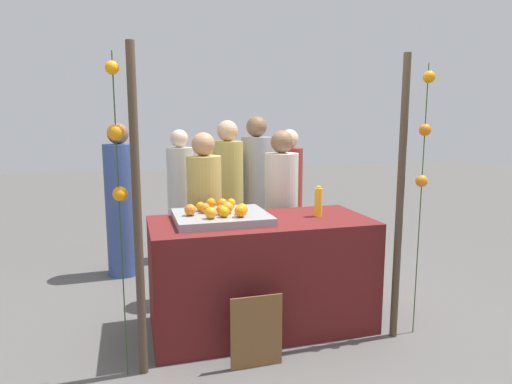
# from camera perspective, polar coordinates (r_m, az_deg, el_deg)

# --- Properties ---
(ground_plane) EXTENTS (24.00, 24.00, 0.00)m
(ground_plane) POSITION_cam_1_polar(r_m,az_deg,el_deg) (3.88, 0.63, -16.53)
(ground_plane) COLOR #565451
(stall_counter) EXTENTS (1.75, 0.82, 0.89)m
(stall_counter) POSITION_cam_1_polar(r_m,az_deg,el_deg) (3.70, 0.64, -10.29)
(stall_counter) COLOR #5B1919
(stall_counter) RESTS_ON ground_plane
(orange_tray) EXTENTS (0.73, 0.61, 0.06)m
(orange_tray) POSITION_cam_1_polar(r_m,az_deg,el_deg) (3.55, -4.41, -3.19)
(orange_tray) COLOR gray
(orange_tray) RESTS_ON stall_counter
(orange_0) EXTENTS (0.08, 0.08, 0.08)m
(orange_0) POSITION_cam_1_polar(r_m,az_deg,el_deg) (3.56, -6.47, -2.03)
(orange_0) COLOR orange
(orange_0) RESTS_ON orange_tray
(orange_1) EXTENTS (0.07, 0.07, 0.07)m
(orange_1) POSITION_cam_1_polar(r_m,az_deg,el_deg) (3.77, -3.15, -1.39)
(orange_1) COLOR orange
(orange_1) RESTS_ON orange_tray
(orange_2) EXTENTS (0.09, 0.09, 0.09)m
(orange_2) POSITION_cam_1_polar(r_m,az_deg,el_deg) (3.48, -1.75, -2.17)
(orange_2) COLOR orange
(orange_2) RESTS_ON orange_tray
(orange_3) EXTENTS (0.08, 0.08, 0.08)m
(orange_3) POSITION_cam_1_polar(r_m,az_deg,el_deg) (3.76, -5.70, -1.40)
(orange_3) COLOR orange
(orange_3) RESTS_ON orange_tray
(orange_4) EXTENTS (0.09, 0.09, 0.09)m
(orange_4) POSITION_cam_1_polar(r_m,az_deg,el_deg) (3.68, -4.30, -1.52)
(orange_4) COLOR orange
(orange_4) RESTS_ON orange_tray
(orange_5) EXTENTS (0.09, 0.09, 0.09)m
(orange_5) POSITION_cam_1_polar(r_m,az_deg,el_deg) (3.39, -1.99, -2.45)
(orange_5) COLOR orange
(orange_5) RESTS_ON orange_tray
(orange_6) EXTENTS (0.08, 0.08, 0.08)m
(orange_6) POSITION_cam_1_polar(r_m,az_deg,el_deg) (3.49, -4.44, -2.24)
(orange_6) COLOR orange
(orange_6) RESTS_ON orange_tray
(orange_7) EXTENTS (0.07, 0.07, 0.07)m
(orange_7) POSITION_cam_1_polar(r_m,az_deg,el_deg) (3.63, -7.02, -1.84)
(orange_7) COLOR orange
(orange_7) RESTS_ON orange_tray
(orange_8) EXTENTS (0.09, 0.09, 0.09)m
(orange_8) POSITION_cam_1_polar(r_m,az_deg,el_deg) (3.35, -5.74, -2.64)
(orange_8) COLOR orange
(orange_8) RESTS_ON orange_tray
(orange_9) EXTENTS (0.08, 0.08, 0.08)m
(orange_9) POSITION_cam_1_polar(r_m,az_deg,el_deg) (3.40, -4.04, -2.54)
(orange_9) COLOR orange
(orange_9) RESTS_ON orange_tray
(orange_10) EXTENTS (0.09, 0.09, 0.09)m
(orange_10) POSITION_cam_1_polar(r_m,az_deg,el_deg) (3.47, -8.32, -2.26)
(orange_10) COLOR orange
(orange_10) RESTS_ON orange_tray
(orange_11) EXTENTS (0.09, 0.09, 0.09)m
(orange_11) POSITION_cam_1_polar(r_m,az_deg,el_deg) (3.54, -3.60, -1.98)
(orange_11) COLOR orange
(orange_11) RESTS_ON orange_tray
(juice_bottle) EXTENTS (0.06, 0.06, 0.25)m
(juice_bottle) POSITION_cam_1_polar(r_m,az_deg,el_deg) (3.72, 7.92, -1.27)
(juice_bottle) COLOR #FCAB22
(juice_bottle) RESTS_ON stall_counter
(chalkboard_sign) EXTENTS (0.36, 0.03, 0.52)m
(chalkboard_sign) POSITION_cam_1_polar(r_m,az_deg,el_deg) (3.21, 0.03, -17.31)
(chalkboard_sign) COLOR brown
(chalkboard_sign) RESTS_ON ground_plane
(vendor_left) EXTENTS (0.31, 0.31, 1.57)m
(vendor_left) POSITION_cam_1_polar(r_m,az_deg,el_deg) (4.18, -6.48, -4.04)
(vendor_left) COLOR tan
(vendor_left) RESTS_ON ground_plane
(vendor_right) EXTENTS (0.32, 0.32, 1.58)m
(vendor_right) POSITION_cam_1_polar(r_m,az_deg,el_deg) (4.34, 3.19, -3.41)
(vendor_right) COLOR beige
(vendor_right) RESTS_ON ground_plane
(crowd_person_0) EXTENTS (0.33, 0.33, 1.64)m
(crowd_person_0) POSITION_cam_1_polar(r_m,az_deg,el_deg) (5.05, -16.67, -1.65)
(crowd_person_0) COLOR #384C8C
(crowd_person_0) RESTS_ON ground_plane
(crowd_person_1) EXTENTS (0.31, 0.31, 1.56)m
(crowd_person_1) POSITION_cam_1_polar(r_m,az_deg,el_deg) (5.47, -9.47, -0.97)
(crowd_person_1) COLOR beige
(crowd_person_1) RESTS_ON ground_plane
(crowd_person_2) EXTENTS (0.33, 0.33, 1.67)m
(crowd_person_2) POSITION_cam_1_polar(r_m,az_deg,el_deg) (4.96, -3.54, -1.31)
(crowd_person_2) COLOR tan
(crowd_person_2) RESTS_ON ground_plane
(crowd_person_3) EXTENTS (0.31, 0.31, 1.57)m
(crowd_person_3) POSITION_cam_1_polar(r_m,az_deg,el_deg) (5.23, 4.13, -1.30)
(crowd_person_3) COLOR maroon
(crowd_person_3) RESTS_ON ground_plane
(crowd_person_4) EXTENTS (0.34, 0.34, 1.71)m
(crowd_person_4) POSITION_cam_1_polar(r_m,az_deg,el_deg) (5.19, 0.07, -0.60)
(crowd_person_4) COLOR #99999E
(crowd_person_4) RESTS_ON ground_plane
(canopy_post_left) EXTENTS (0.06, 0.06, 2.15)m
(canopy_post_left) POSITION_cam_1_polar(r_m,az_deg,el_deg) (2.96, -14.77, -2.94)
(canopy_post_left) COLOR #473828
(canopy_post_left) RESTS_ON ground_plane
(canopy_post_right) EXTENTS (0.06, 0.06, 2.15)m
(canopy_post_right) POSITION_cam_1_polar(r_m,az_deg,el_deg) (3.54, 17.74, -1.11)
(canopy_post_right) COLOR #473828
(canopy_post_right) RESTS_ON ground_plane
(garland_strand_left) EXTENTS (0.10, 0.10, 2.09)m
(garland_strand_left) POSITION_cam_1_polar(r_m,az_deg,el_deg) (2.91, -17.21, 5.91)
(garland_strand_left) COLOR #2D4C23
(garland_strand_left) RESTS_ON ground_plane
(garland_strand_right) EXTENTS (0.10, 0.09, 2.09)m
(garland_strand_right) POSITION_cam_1_polar(r_m,az_deg,el_deg) (3.60, 20.56, 6.67)
(garland_strand_right) COLOR #2D4C23
(garland_strand_right) RESTS_ON ground_plane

